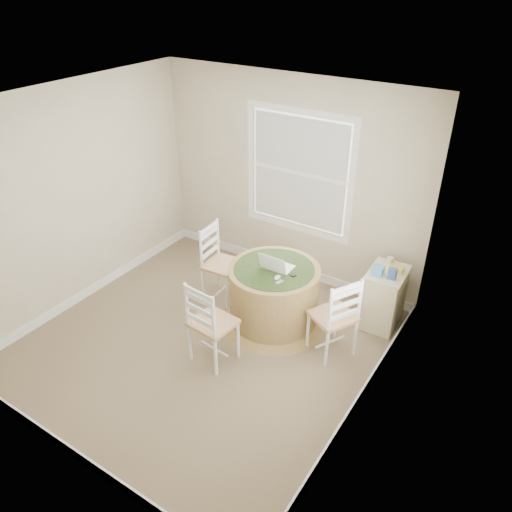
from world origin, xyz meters
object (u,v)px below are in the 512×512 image
Objects in this scene: round_table at (274,294)px; corner_chest at (384,298)px; laptop at (277,266)px; chair_near at (213,322)px; chair_right at (333,316)px; chair_left at (222,264)px.

round_table is 1.26m from corner_chest.
laptop is (0.02, 0.02, 0.36)m from round_table.
laptop reaches higher than round_table.
chair_near is 1.34× the size of corner_chest.
chair_near is at bearing 74.69° from laptop.
chair_right reaches higher than corner_chest.
chair_right is (0.98, 0.77, 0.00)m from chair_near.
laptop is at bearing -70.06° from chair_right.
chair_near and chair_right have the same top height.
chair_near is at bearing -132.16° from corner_chest.
chair_right is (0.78, -0.09, 0.07)m from round_table.
chair_near is at bearing -152.77° from chair_left.
chair_near is (0.59, -0.96, 0.00)m from chair_left.
round_table reaches higher than corner_chest.
chair_right is 1.34× the size of corner_chest.
chair_left is 1.00× the size of chair_right.
round_table is 1.71× the size of corner_chest.
chair_left and chair_right have the same top height.
round_table is at bearing -101.22° from chair_left.
laptop is (0.22, 0.89, 0.29)m from chair_near.
chair_left is 1.94m from corner_chest.
corner_chest is at bearing -123.80° from chair_near.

